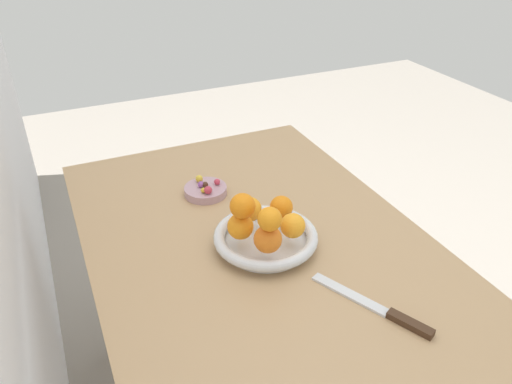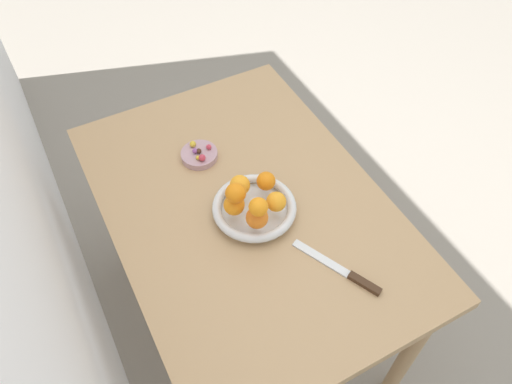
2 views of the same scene
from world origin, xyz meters
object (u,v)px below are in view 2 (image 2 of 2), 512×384
at_px(orange_0, 234,205).
at_px(candy_ball_2, 198,158).
at_px(orange_4, 240,185).
at_px(orange_2, 276,202).
at_px(candy_dish, 199,155).
at_px(candy_ball_4, 195,151).
at_px(candy_ball_0, 209,147).
at_px(knife, 344,271).
at_px(dining_table, 246,222).
at_px(fruit_bowl, 254,208).
at_px(candy_ball_5, 199,151).
at_px(orange_1, 257,218).
at_px(orange_5, 258,207).
at_px(orange_3, 266,182).
at_px(orange_6, 236,193).
at_px(candy_ball_3, 193,144).
at_px(candy_ball_1, 202,158).

xyz_separation_m(orange_0, candy_ball_2, (0.24, 0.00, -0.04)).
bearing_deg(orange_4, orange_2, -147.79).
bearing_deg(orange_4, candy_dish, 9.32).
relative_size(orange_2, candy_ball_4, 3.26).
relative_size(orange_2, candy_ball_0, 3.36).
height_order(orange_4, knife, orange_4).
height_order(dining_table, fruit_bowl, fruit_bowl).
xyz_separation_m(candy_ball_4, candy_ball_5, (-0.01, -0.01, -0.00)).
bearing_deg(orange_2, candy_ball_4, 18.81).
distance_m(orange_0, orange_1, 0.08).
height_order(dining_table, orange_5, orange_5).
distance_m(candy_dish, candy_ball_2, 0.03).
height_order(orange_3, orange_6, orange_6).
bearing_deg(orange_6, candy_ball_3, -0.33).
height_order(fruit_bowl, candy_ball_2, fruit_bowl).
distance_m(orange_1, candy_ball_5, 0.34).
height_order(fruit_bowl, orange_1, orange_1).
bearing_deg(dining_table, orange_1, 169.70).
height_order(orange_3, candy_ball_1, orange_3).
relative_size(fruit_bowl, candy_dish, 2.09).
xyz_separation_m(orange_0, candy_ball_0, (0.27, -0.04, -0.04)).
height_order(orange_3, candy_ball_0, orange_3).
relative_size(orange_6, knife, 0.23).
relative_size(candy_dish, knife, 0.47).
bearing_deg(orange_2, fruit_bowl, 50.15).
relative_size(candy_dish, candy_ball_3, 5.72).
distance_m(orange_6, candy_ball_4, 0.30).
xyz_separation_m(dining_table, orange_2, (-0.08, -0.05, 0.16)).
bearing_deg(candy_ball_5, candy_ball_4, 61.06).
distance_m(candy_dish, orange_5, 0.36).
bearing_deg(candy_ball_4, dining_table, -167.23).
bearing_deg(knife, orange_3, 10.08).
bearing_deg(candy_ball_0, orange_5, 178.38).
bearing_deg(candy_ball_3, dining_table, -169.66).
bearing_deg(fruit_bowl, orange_4, 14.15).
bearing_deg(orange_4, candy_ball_4, 11.86).
relative_size(orange_0, orange_5, 1.14).
relative_size(orange_2, orange_4, 0.96).
height_order(candy_dish, orange_2, orange_2).
bearing_deg(orange_5, candy_ball_5, 4.10).
bearing_deg(candy_ball_1, orange_1, -174.65).
bearing_deg(candy_ball_1, candy_dish, -6.58).
bearing_deg(candy_ball_2, candy_ball_0, -62.50).
bearing_deg(orange_5, candy_ball_3, 4.45).
relative_size(orange_4, candy_ball_2, 4.12).
bearing_deg(orange_6, dining_table, -49.45).
xyz_separation_m(candy_ball_1, candy_ball_3, (0.07, 0.00, -0.00)).
distance_m(candy_ball_3, candy_ball_4, 0.03).
relative_size(orange_1, knife, 0.25).
bearing_deg(orange_1, orange_2, -71.18).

